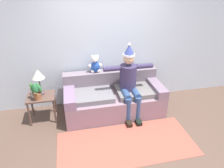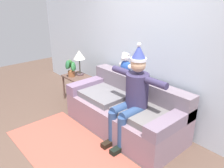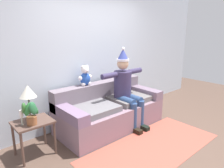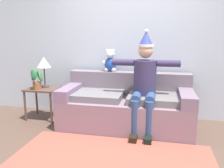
% 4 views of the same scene
% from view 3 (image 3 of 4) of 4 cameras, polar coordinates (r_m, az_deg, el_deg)
% --- Properties ---
extents(ground_plane, '(10.00, 10.00, 0.00)m').
position_cam_3_polar(ground_plane, '(3.57, 10.18, -16.54)').
color(ground_plane, brown).
extents(back_wall, '(7.00, 0.10, 2.70)m').
position_cam_3_polar(back_wall, '(4.21, -5.78, 7.96)').
color(back_wall, silver).
rests_on(back_wall, ground_plane).
extents(couch, '(2.04, 0.94, 0.83)m').
position_cam_3_polar(couch, '(4.05, -0.80, -7.19)').
color(couch, gray).
rests_on(couch, ground_plane).
extents(person_seated, '(1.02, 0.77, 1.53)m').
position_cam_3_polar(person_seated, '(3.98, 3.89, -0.82)').
color(person_seated, '#372F53').
rests_on(person_seated, ground_plane).
extents(teddy_bear, '(0.29, 0.17, 0.38)m').
position_cam_3_polar(teddy_bear, '(3.88, -7.40, 2.09)').
color(teddy_bear, '#244BA8').
rests_on(teddy_bear, couch).
extents(side_table, '(0.54, 0.43, 0.54)m').
position_cam_3_polar(side_table, '(3.32, -20.92, -11.01)').
color(side_table, brown).
rests_on(side_table, ground_plane).
extents(table_lamp, '(0.24, 0.24, 0.53)m').
position_cam_3_polar(table_lamp, '(3.23, -22.18, -2.31)').
color(table_lamp, '#553F45').
rests_on(table_lamp, side_table).
extents(potted_plant, '(0.26, 0.26, 0.37)m').
position_cam_3_polar(potted_plant, '(3.12, -21.53, -7.25)').
color(potted_plant, '#955834').
rests_on(potted_plant, side_table).
extents(candle_tall, '(0.04, 0.04, 0.22)m').
position_cam_3_polar(candle_tall, '(3.17, -23.73, -7.98)').
color(candle_tall, beige).
rests_on(candle_tall, side_table).
extents(area_rug, '(2.40, 1.06, 0.01)m').
position_cam_3_polar(area_rug, '(3.54, 11.05, -16.86)').
color(area_rug, '#B24E3F').
rests_on(area_rug, ground_plane).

